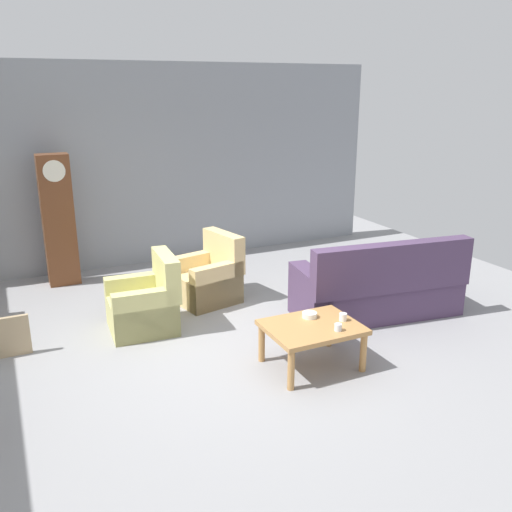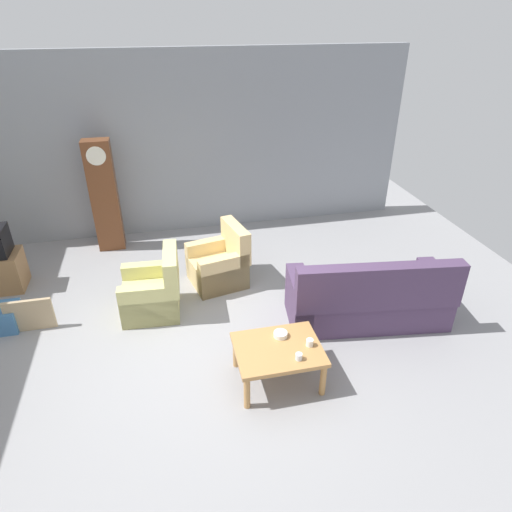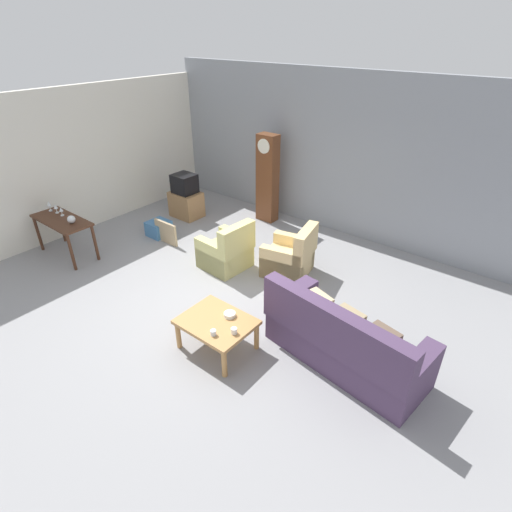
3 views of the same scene
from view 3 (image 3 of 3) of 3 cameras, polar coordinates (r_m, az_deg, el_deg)
ground_plane at (r=6.50m, az=-5.38°, el=-6.70°), size 10.40×10.40×0.00m
garage_door_wall at (r=8.47m, az=11.49°, el=13.92°), size 8.40×0.16×3.20m
pegboard_wall_left at (r=9.22m, az=-23.85°, el=12.26°), size 0.12×6.40×2.88m
couch_floral at (r=5.36m, az=12.31°, el=-11.90°), size 2.20×1.15×1.04m
armchair_olive_near at (r=7.26m, az=-4.20°, el=0.51°), size 0.83×0.81×0.92m
armchair_olive_far at (r=7.09m, az=4.89°, el=-0.26°), size 0.94×0.91×0.92m
coffee_table_wood at (r=5.45m, az=-5.62°, el=-9.70°), size 0.96×0.76×0.47m
console_table_dark at (r=8.31m, az=-25.83°, el=4.07°), size 1.30×0.56×0.75m
grandfather_clock at (r=8.88m, az=1.64°, el=10.95°), size 0.44×0.30×1.92m
tv_stand_cabinet at (r=9.42m, az=-9.87°, el=7.26°), size 0.68×0.52×0.58m
tv_crt at (r=9.24m, az=-10.14°, el=10.11°), size 0.48×0.44×0.42m
framed_picture_leaning at (r=8.32m, az=-12.70°, el=3.29°), size 0.60×0.05×0.46m
storage_box_blue at (r=8.69m, az=-13.66°, el=3.84°), size 0.42×0.43×0.31m
glass_dome_cloche at (r=8.00m, az=-24.80°, el=4.76°), size 0.14×0.14×0.14m
cup_white_porcelain at (r=5.17m, az=-3.15°, el=-10.58°), size 0.08×0.08×0.08m
cup_blue_rimmed at (r=5.17m, az=-6.10°, el=-10.79°), size 0.08×0.08×0.07m
bowl_white_stacked at (r=5.45m, az=-3.76°, el=-8.31°), size 0.16×0.16×0.06m
wine_glass_tall at (r=8.69m, az=-27.37°, el=6.51°), size 0.07×0.07×0.20m
wine_glass_mid at (r=8.54m, az=-26.60°, el=6.20°), size 0.08×0.08×0.17m
wine_glass_short at (r=8.38m, az=-25.98°, el=5.87°), size 0.07×0.07×0.17m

